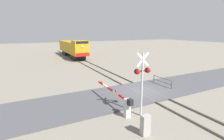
% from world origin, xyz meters
% --- Properties ---
extents(ground_plane, '(160.00, 160.00, 0.00)m').
position_xyz_m(ground_plane, '(0.00, 0.00, 0.00)').
color(ground_plane, gray).
extents(rail_track_left, '(0.08, 80.00, 0.15)m').
position_xyz_m(rail_track_left, '(-0.72, 0.00, 0.07)').
color(rail_track_left, '#59544C').
rests_on(rail_track_left, ground_plane).
extents(rail_track_right, '(0.08, 80.00, 0.15)m').
position_xyz_m(rail_track_right, '(0.72, 0.00, 0.07)').
color(rail_track_right, '#59544C').
rests_on(rail_track_right, ground_plane).
extents(road_surface, '(36.00, 5.16, 0.15)m').
position_xyz_m(road_surface, '(0.00, 0.00, 0.07)').
color(road_surface, '#47474C').
rests_on(road_surface, ground_plane).
extents(locomotive, '(2.76, 14.75, 3.91)m').
position_xyz_m(locomotive, '(0.00, 25.32, 2.04)').
color(locomotive, black).
rests_on(locomotive, ground_plane).
extents(crossing_signal, '(1.18, 0.33, 4.37)m').
position_xyz_m(crossing_signal, '(-3.06, -3.73, 2.75)').
color(crossing_signal, '#ADADB2').
rests_on(crossing_signal, ground_plane).
extents(crossing_gate, '(0.36, 5.31, 1.41)m').
position_xyz_m(crossing_gate, '(-4.00, -2.86, 0.87)').
color(crossing_gate, silver).
rests_on(crossing_gate, ground_plane).
extents(utility_cabinet, '(0.49, 0.35, 1.19)m').
position_xyz_m(utility_cabinet, '(-4.21, -5.65, 0.59)').
color(utility_cabinet, '#999993').
rests_on(utility_cabinet, ground_plane).
extents(guard_railing, '(0.08, 2.67, 0.95)m').
position_xyz_m(guard_railing, '(2.76, 0.42, 0.62)').
color(guard_railing, '#4C4742').
rests_on(guard_railing, ground_plane).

